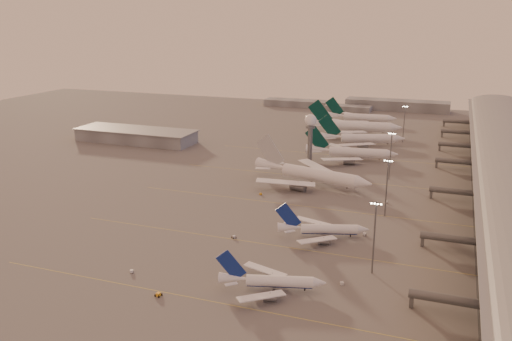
% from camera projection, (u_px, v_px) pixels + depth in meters
% --- Properties ---
extents(ground, '(700.00, 700.00, 0.00)m').
position_uv_depth(ground, '(211.00, 248.00, 197.06)').
color(ground, '#5B5858').
rests_on(ground, ground).
extents(taxiway_markings, '(180.00, 185.25, 0.02)m').
position_uv_depth(taxiway_markings, '(327.00, 208.00, 237.56)').
color(taxiway_markings, gold).
rests_on(taxiway_markings, ground).
extents(hangar, '(82.00, 27.00, 8.50)m').
position_uv_depth(hangar, '(136.00, 135.00, 362.12)').
color(hangar, slate).
rests_on(hangar, ground).
extents(radar_tower, '(6.40, 6.40, 31.10)m').
position_uv_depth(radar_tower, '(310.00, 130.00, 297.86)').
color(radar_tower, slate).
rests_on(radar_tower, ground).
extents(mast_a, '(3.60, 0.56, 25.00)m').
position_uv_depth(mast_a, '(374.00, 234.00, 173.96)').
color(mast_a, slate).
rests_on(mast_a, ground).
extents(mast_b, '(3.60, 0.56, 25.00)m').
position_uv_depth(mast_b, '(387.00, 185.00, 224.56)').
color(mast_b, slate).
rests_on(mast_b, ground).
extents(mast_c, '(3.60, 0.56, 25.00)m').
position_uv_depth(mast_c, '(391.00, 154.00, 275.83)').
color(mast_c, slate).
rests_on(mast_c, ground).
extents(mast_d, '(3.60, 0.56, 25.00)m').
position_uv_depth(mast_d, '(404.00, 122.00, 357.66)').
color(mast_d, slate).
rests_on(mast_d, ground).
extents(distant_horizon, '(165.00, 37.50, 9.00)m').
position_uv_depth(distant_horizon, '(365.00, 105.00, 488.35)').
color(distant_horizon, slate).
rests_on(distant_horizon, ground).
extents(narrowbody_near, '(33.00, 25.98, 13.19)m').
position_uv_depth(narrowbody_near, '(272.00, 283.00, 165.54)').
color(narrowbody_near, white).
rests_on(narrowbody_near, ground).
extents(narrowbody_mid, '(34.25, 26.89, 13.84)m').
position_uv_depth(narrowbody_mid, '(323.00, 231.00, 205.51)').
color(narrowbody_mid, white).
rests_on(narrowbody_mid, ground).
extents(widebody_white, '(63.71, 50.48, 22.77)m').
position_uv_depth(widebody_white, '(312.00, 177.00, 269.83)').
color(widebody_white, white).
rests_on(widebody_white, ground).
extents(greentail_a, '(53.94, 43.31, 19.63)m').
position_uv_depth(greentail_a, '(352.00, 154.00, 315.94)').
color(greentail_a, white).
rests_on(greentail_a, ground).
extents(greentail_b, '(54.81, 43.66, 20.41)m').
position_uv_depth(greentail_b, '(362.00, 140.00, 351.57)').
color(greentail_b, white).
rests_on(greentail_b, ground).
extents(greentail_c, '(66.03, 52.96, 24.09)m').
position_uv_depth(greentail_c, '(355.00, 128.00, 385.78)').
color(greentail_c, white).
rests_on(greentail_c, ground).
extents(greentail_d, '(55.53, 44.67, 20.18)m').
position_uv_depth(greentail_d, '(361.00, 119.00, 424.12)').
color(greentail_d, white).
rests_on(greentail_d, ground).
extents(gsv_truck_a, '(5.37, 4.38, 2.10)m').
position_uv_depth(gsv_truck_a, '(133.00, 270.00, 177.58)').
color(gsv_truck_a, silver).
rests_on(gsv_truck_a, ground).
extents(gsv_tug_near, '(2.97, 4.26, 1.12)m').
position_uv_depth(gsv_tug_near, '(158.00, 295.00, 162.69)').
color(gsv_tug_near, orange).
rests_on(gsv_tug_near, ground).
extents(gsv_catering_a, '(5.45, 4.17, 4.09)m').
position_uv_depth(gsv_catering_a, '(343.00, 279.00, 169.22)').
color(gsv_catering_a, silver).
rests_on(gsv_catering_a, ground).
extents(gsv_tug_mid, '(3.74, 3.48, 0.92)m').
position_uv_depth(gsv_tug_mid, '(234.00, 237.00, 205.41)').
color(gsv_tug_mid, silver).
rests_on(gsv_tug_mid, ground).
extents(gsv_truck_b, '(5.72, 2.36, 2.27)m').
position_uv_depth(gsv_truck_b, '(366.00, 233.00, 207.38)').
color(gsv_truck_b, silver).
rests_on(gsv_truck_b, ground).
extents(gsv_truck_c, '(4.49, 4.92, 1.99)m').
position_uv_depth(gsv_truck_c, '(261.00, 193.00, 255.08)').
color(gsv_truck_c, orange).
rests_on(gsv_truck_c, ground).
extents(gsv_catering_b, '(4.94, 2.76, 3.84)m').
position_uv_depth(gsv_catering_b, '(387.00, 199.00, 243.58)').
color(gsv_catering_b, silver).
rests_on(gsv_catering_b, ground).
extents(gsv_tug_far, '(4.55, 4.33, 1.13)m').
position_uv_depth(gsv_tug_far, '(330.00, 174.00, 286.68)').
color(gsv_tug_far, silver).
rests_on(gsv_tug_far, ground).
extents(gsv_truck_d, '(4.24, 6.63, 2.52)m').
position_uv_depth(gsv_truck_d, '(273.00, 156.00, 320.28)').
color(gsv_truck_d, silver).
rests_on(gsv_truck_d, ground).
extents(gsv_tug_hangar, '(3.92, 2.36, 1.12)m').
position_uv_depth(gsv_tug_hangar, '(382.00, 155.00, 327.08)').
color(gsv_tug_hangar, orange).
rests_on(gsv_tug_hangar, ground).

